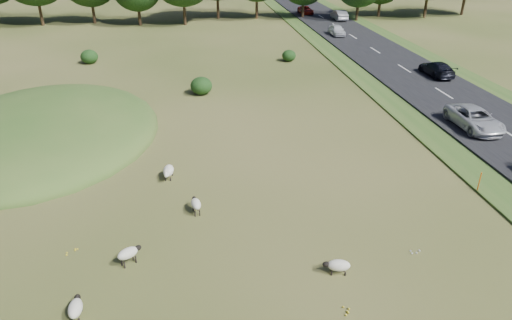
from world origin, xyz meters
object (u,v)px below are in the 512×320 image
at_px(sheep_3, 75,308).
at_px(car_0, 339,15).
at_px(sheep_1, 196,204).
at_px(car_2, 337,30).
at_px(sheep_2, 128,253).
at_px(car_6, 437,69).
at_px(car_3, 475,119).
at_px(car_7, 306,10).
at_px(sheep_0, 338,265).
at_px(sheep_4, 168,171).
at_px(marker_post, 479,182).

distance_m(sheep_3, car_0, 64.68).
relative_size(sheep_1, car_0, 0.24).
bearing_deg(car_2, sheep_1, -115.75).
bearing_deg(sheep_2, car_6, 7.44).
bearing_deg(car_0, sheep_1, 65.76).
bearing_deg(car_3, sheep_2, -152.97).
xyz_separation_m(sheep_3, car_6, (27.91, 27.01, 0.51)).
bearing_deg(sheep_3, car_7, -22.88).
bearing_deg(sheep_3, sheep_1, -37.87).
relative_size(sheep_3, car_0, 0.25).
xyz_separation_m(car_0, car_7, (-3.80, 6.65, -0.15)).
bearing_deg(sheep_0, car_7, -91.85).
bearing_deg(sheep_0, sheep_4, -41.65).
relative_size(car_2, car_6, 0.84).
distance_m(sheep_0, sheep_2, 8.76).
height_order(car_0, car_6, car_0).
relative_size(sheep_0, car_7, 0.27).
height_order(sheep_2, car_2, car_2).
height_order(car_2, car_6, car_6).
height_order(sheep_0, car_0, car_0).
bearing_deg(car_2, car_6, -79.24).
height_order(sheep_0, sheep_1, sheep_1).
bearing_deg(sheep_0, car_2, -96.41).
bearing_deg(marker_post, sheep_2, -168.90).
xyz_separation_m(sheep_0, car_6, (17.74, 26.04, 0.51)).
relative_size(sheep_1, car_2, 0.28).
relative_size(sheep_3, sheep_4, 0.84).
height_order(sheep_2, sheep_4, sheep_2).
distance_m(marker_post, car_2, 40.93).
bearing_deg(car_2, sheep_2, -116.97).
height_order(sheep_0, car_6, car_6).
bearing_deg(sheep_1, car_3, -77.66).
bearing_deg(sheep_4, car_6, 131.94).
xyz_separation_m(sheep_2, car_3, (22.51, 11.48, 0.39)).
bearing_deg(sheep_0, sheep_3, 15.86).
bearing_deg(sheep_0, sheep_1, -32.94).
height_order(sheep_1, car_7, car_7).
distance_m(car_0, car_7, 7.66).
relative_size(sheep_2, car_3, 0.22).
bearing_deg(car_3, marker_post, -119.28).
distance_m(car_2, car_6, 20.35).
height_order(sheep_1, car_0, car_0).
bearing_deg(car_7, car_6, -84.29).
distance_m(sheep_2, sheep_3, 3.21).
bearing_deg(marker_post, sheep_3, -162.18).
bearing_deg(car_0, car_7, -60.25).
bearing_deg(marker_post, sheep_0, -150.57).
relative_size(sheep_4, car_2, 0.35).
height_order(sheep_1, sheep_2, sheep_2).
bearing_deg(car_3, sheep_1, -158.00).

